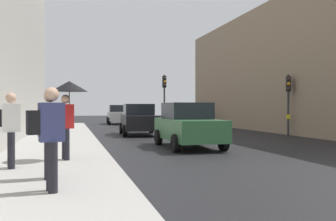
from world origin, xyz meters
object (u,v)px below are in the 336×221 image
at_px(pedestrian_in_dark_coat, 50,130).
at_px(car_silver_hatchback, 118,115).
at_px(car_dark_suv, 139,119).
at_px(pedestrian_with_umbrella, 68,98).
at_px(pedestrian_with_grey_backpack, 49,133).
at_px(pedestrian_with_black_backpack, 9,126).
at_px(car_red_sedan, 179,115).
at_px(traffic_light_far_median, 164,91).
at_px(car_green_estate, 188,125).
at_px(traffic_light_mid_street, 288,93).

bearing_deg(pedestrian_in_dark_coat, car_silver_hatchback, 80.03).
distance_m(car_dark_suv, pedestrian_with_umbrella, 11.19).
bearing_deg(pedestrian_in_dark_coat, pedestrian_with_grey_backpack, -87.93).
bearing_deg(pedestrian_with_black_backpack, pedestrian_in_dark_coat, -57.01).
relative_size(car_red_sedan, pedestrian_with_umbrella, 1.99).
distance_m(traffic_light_far_median, car_green_estate, 12.74).
xyz_separation_m(traffic_light_far_median, pedestrian_with_umbrella, (-6.72, -15.87, -0.88)).
distance_m(traffic_light_far_median, car_dark_suv, 6.40).
relative_size(traffic_light_far_median, pedestrian_with_umbrella, 1.84).
bearing_deg(car_dark_suv, car_green_estate, -84.34).
bearing_deg(pedestrian_with_black_backpack, car_green_estate, 38.14).
bearing_deg(car_red_sedan, traffic_light_far_median, -117.65).
distance_m(car_dark_suv, pedestrian_with_grey_backpack, 14.96).
bearing_deg(pedestrian_with_umbrella, pedestrian_with_black_backpack, -138.99).
height_order(traffic_light_mid_street, car_dark_suv, traffic_light_mid_street).
relative_size(traffic_light_far_median, pedestrian_with_black_backpack, 2.23).
bearing_deg(car_red_sedan, pedestrian_in_dark_coat, -112.28).
relative_size(car_green_estate, pedestrian_with_umbrella, 1.96).
height_order(traffic_light_mid_street, pedestrian_with_umbrella, traffic_light_mid_street).
bearing_deg(car_silver_hatchback, pedestrian_with_grey_backpack, -99.46).
bearing_deg(car_dark_suv, pedestrian_in_dark_coat, -107.63).
relative_size(car_green_estate, pedestrian_in_dark_coat, 2.38).
bearing_deg(traffic_light_far_median, pedestrian_with_black_backpack, -115.29).
bearing_deg(car_green_estate, pedestrian_in_dark_coat, -128.46).
height_order(car_dark_suv, pedestrian_with_umbrella, pedestrian_with_umbrella).
xyz_separation_m(pedestrian_with_black_backpack, pedestrian_in_dark_coat, (0.99, -1.53, -0.03)).
bearing_deg(pedestrian_with_black_backpack, car_dark_suv, 66.01).
distance_m(car_green_estate, car_silver_hatchback, 20.58).
bearing_deg(traffic_light_mid_street, pedestrian_in_dark_coat, -139.33).
bearing_deg(pedestrian_with_grey_backpack, car_red_sedan, 68.82).
relative_size(traffic_light_mid_street, car_silver_hatchback, 0.79).
bearing_deg(car_red_sedan, pedestrian_with_umbrella, -114.07).
relative_size(car_silver_hatchback, pedestrian_with_grey_backpack, 2.42).
distance_m(car_silver_hatchback, pedestrian_with_black_backpack, 25.82).
bearing_deg(car_green_estate, pedestrian_with_black_backpack, -141.86).
xyz_separation_m(traffic_light_mid_street, car_red_sedan, (-2.47, 13.01, -1.46)).
height_order(car_silver_hatchback, pedestrian_with_grey_backpack, pedestrian_with_grey_backpack).
relative_size(traffic_light_mid_street, car_red_sedan, 0.79).
bearing_deg(car_dark_suv, pedestrian_with_black_backpack, -113.99).
height_order(car_silver_hatchback, pedestrian_in_dark_coat, pedestrian_in_dark_coat).
bearing_deg(pedestrian_with_black_backpack, pedestrian_with_umbrella, 41.01).
xyz_separation_m(car_red_sedan, pedestrian_with_grey_backpack, (-9.52, -24.58, 0.29)).
height_order(car_red_sedan, pedestrian_with_black_backpack, pedestrian_with_black_backpack).
distance_m(traffic_light_mid_street, car_green_estate, 8.44).
bearing_deg(car_dark_suv, pedestrian_with_grey_backpack, -106.05).
xyz_separation_m(car_green_estate, pedestrian_with_umbrella, (-4.54, -3.45, 0.96)).
height_order(car_green_estate, pedestrian_in_dark_coat, pedestrian_in_dark_coat).
relative_size(traffic_light_far_median, car_red_sedan, 0.93).
bearing_deg(car_red_sedan, car_dark_suv, -117.83).
distance_m(car_silver_hatchback, car_dark_suv, 13.58).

